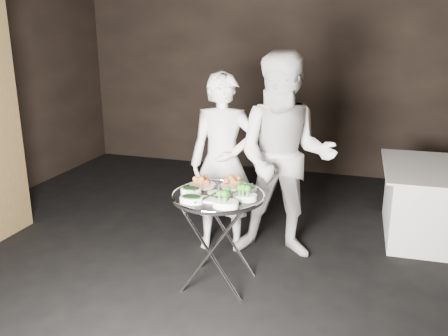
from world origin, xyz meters
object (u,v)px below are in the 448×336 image
(waiter_left, at_px, (223,163))
(waiter_right, at_px, (285,158))
(dining_table, at_px, (448,204))
(serving_tray, at_px, (218,196))
(tray_stand, at_px, (218,236))

(waiter_left, distance_m, waiter_right, 0.57)
(waiter_right, bearing_deg, dining_table, 23.15)
(dining_table, bearing_deg, serving_tray, -140.61)
(serving_tray, relative_size, waiter_left, 0.44)
(serving_tray, bearing_deg, waiter_right, 61.36)
(serving_tray, distance_m, waiter_left, 0.72)
(tray_stand, distance_m, serving_tray, 0.34)
(tray_stand, relative_size, serving_tray, 1.04)
(waiter_left, bearing_deg, waiter_right, -11.89)
(waiter_right, xyz_separation_m, dining_table, (1.48, 0.83, -0.56))
(tray_stand, relative_size, waiter_left, 0.46)
(waiter_left, height_order, dining_table, waiter_left)
(serving_tray, bearing_deg, tray_stand, 0.00)
(tray_stand, distance_m, waiter_right, 0.94)
(tray_stand, relative_size, dining_table, 0.60)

